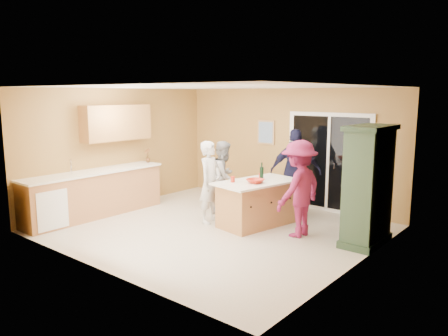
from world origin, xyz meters
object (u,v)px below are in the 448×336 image
Objects in this scene: kitchen_island at (257,204)px; woman_navy at (296,172)px; green_hutch at (368,187)px; woman_grey at (224,176)px; woman_white at (210,182)px; woman_magenta at (299,189)px.

woman_navy reaches higher than kitchen_island.
green_hutch is 3.15m from woman_grey.
woman_navy reaches higher than woman_white.
green_hutch is 1.17× the size of woman_magenta.
woman_white is at bearing -141.57° from kitchen_island.
woman_magenta is (2.06, -0.44, 0.10)m from woman_grey.
woman_grey is 2.11m from woman_magenta.
green_hutch is at bearing -86.69° from woman_white.
woman_magenta reaches higher than woman_grey.
woman_navy is at bearing -143.28° from woman_magenta.
woman_magenta is at bearing 6.94° from kitchen_island.
woman_magenta is (0.77, -1.19, -0.04)m from woman_navy.
green_hutch is 2.04m from woman_navy.
woman_magenta is at bearing -120.18° from woman_grey.
green_hutch is (2.02, 0.29, 0.56)m from kitchen_island.
woman_magenta is (1.75, 0.36, 0.05)m from woman_white.
kitchen_island is 1.04× the size of woman_magenta.
green_hutch reaches higher than woman_magenta.
woman_magenta reaches higher than kitchen_island.
green_hutch is 1.15m from woman_magenta.
kitchen_island is 1.17× the size of woman_grey.
kitchen_island is 1.04m from woman_magenta.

